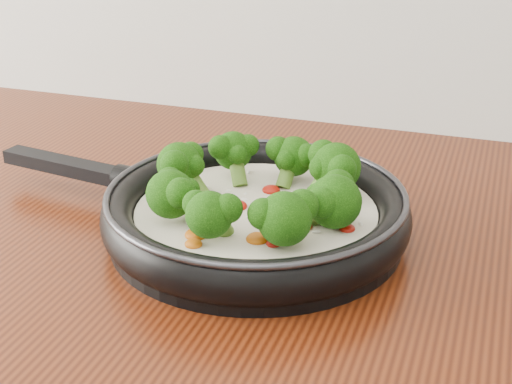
% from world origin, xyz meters
% --- Properties ---
extents(skillet, '(0.49, 0.35, 0.09)m').
position_xyz_m(skillet, '(-0.01, 1.12, 0.93)').
color(skillet, black).
rests_on(skillet, counter).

